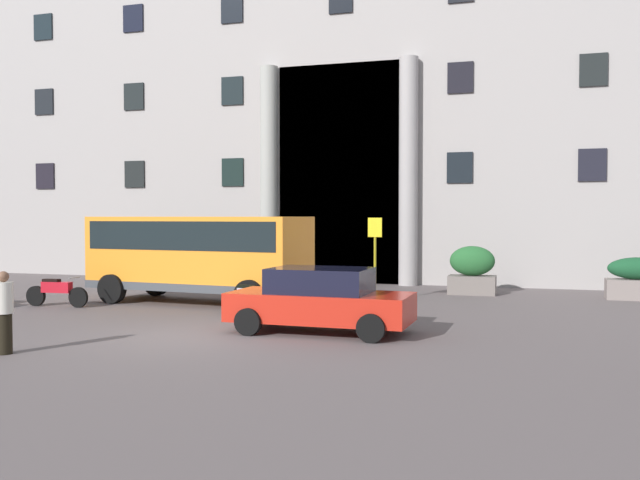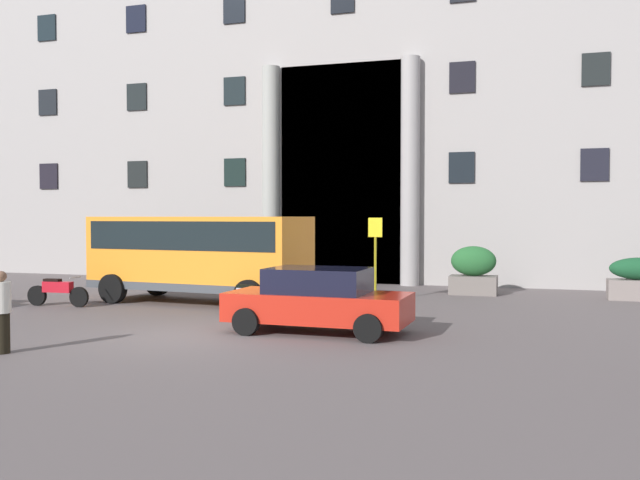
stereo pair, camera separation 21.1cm
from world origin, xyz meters
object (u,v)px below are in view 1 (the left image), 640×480
(bus_stop_sign, at_px, (375,250))
(parked_sedan_second, at_px, (320,300))
(motorcycle_near_kerb, at_px, (56,291))
(hedge_planter_far_east, at_px, (639,279))
(pedestrian_man_red_shirt, at_px, (4,313))
(hedge_planter_far_west, at_px, (143,265))
(hedge_planter_entrance_left, at_px, (472,271))
(motorcycle_far_end, at_px, (251,299))
(orange_minibus, at_px, (199,251))

(bus_stop_sign, distance_m, parked_sedan_second, 5.99)
(motorcycle_near_kerb, bearing_deg, bus_stop_sign, 21.36)
(hedge_planter_far_east, xyz_separation_m, pedestrian_man_red_shirt, (-13.10, -13.11, 0.15))
(pedestrian_man_red_shirt, bearing_deg, hedge_planter_far_west, -24.05)
(hedge_planter_entrance_left, relative_size, hedge_planter_far_west, 1.04)
(motorcycle_far_end, bearing_deg, bus_stop_sign, 68.15)
(parked_sedan_second, relative_size, pedestrian_man_red_shirt, 2.60)
(bus_stop_sign, relative_size, hedge_planter_far_west, 1.65)
(parked_sedan_second, xyz_separation_m, motorcycle_far_end, (-2.58, 2.03, -0.30))
(bus_stop_sign, bearing_deg, hedge_planter_far_east, 20.67)
(hedge_planter_entrance_left, relative_size, pedestrian_man_red_shirt, 1.03)
(hedge_planter_far_west, bearing_deg, hedge_planter_entrance_left, -0.38)
(motorcycle_far_end, bearing_deg, hedge_planter_far_west, 148.65)
(hedge_planter_entrance_left, distance_m, hedge_planter_far_east, 5.24)
(hedge_planter_entrance_left, relative_size, parked_sedan_second, 0.39)
(orange_minibus, distance_m, motorcycle_far_end, 3.53)
(hedge_planter_far_west, height_order, parked_sedan_second, hedge_planter_far_west)
(orange_minibus, distance_m, pedestrian_man_red_shirt, 8.32)
(hedge_planter_far_east, bearing_deg, bus_stop_sign, -159.33)
(orange_minibus, bearing_deg, pedestrian_man_red_shirt, -84.39)
(orange_minibus, relative_size, parked_sedan_second, 1.67)
(orange_minibus, xyz_separation_m, hedge_planter_far_east, (13.14, 4.83, -0.94))
(hedge_planter_far_east, distance_m, motorcycle_near_kerb, 18.14)
(bus_stop_sign, height_order, motorcycle_far_end, bus_stop_sign)
(hedge_planter_entrance_left, distance_m, pedestrian_man_red_shirt, 15.33)
(hedge_planter_entrance_left, height_order, motorcycle_near_kerb, hedge_planter_entrance_left)
(hedge_planter_entrance_left, height_order, pedestrian_man_red_shirt, hedge_planter_entrance_left)
(motorcycle_far_end, xyz_separation_m, pedestrian_man_red_shirt, (-2.57, -6.21, 0.36))
(hedge_planter_entrance_left, distance_m, motorcycle_near_kerb, 13.48)
(hedge_planter_entrance_left, distance_m, parked_sedan_second, 9.38)
(hedge_planter_entrance_left, height_order, motorcycle_far_end, hedge_planter_entrance_left)
(hedge_planter_far_west, height_order, hedge_planter_far_east, hedge_planter_far_west)
(hedge_planter_far_west, bearing_deg, pedestrian_man_red_shirt, -69.15)
(hedge_planter_entrance_left, bearing_deg, bus_stop_sign, -131.82)
(hedge_planter_far_east, bearing_deg, hedge_planter_entrance_left, 179.44)
(bus_stop_sign, xyz_separation_m, pedestrian_man_red_shirt, (-5.12, -10.10, -0.82))
(orange_minibus, height_order, motorcycle_far_end, orange_minibus)
(motorcycle_near_kerb, xyz_separation_m, pedestrian_man_red_shirt, (3.68, -6.21, 0.35))
(parked_sedan_second, xyz_separation_m, pedestrian_man_red_shirt, (-5.16, -4.18, 0.06))
(hedge_planter_far_west, distance_m, pedestrian_man_red_shirt, 14.18)
(hedge_planter_far_west, xyz_separation_m, motorcycle_near_kerb, (1.36, -7.04, -0.27))
(hedge_planter_far_east, xyz_separation_m, motorcycle_far_end, (-10.52, -6.90, -0.20))
(bus_stop_sign, xyz_separation_m, parked_sedan_second, (0.03, -5.93, -0.87))
(hedge_planter_far_east, distance_m, motorcycle_far_end, 12.59)
(motorcycle_near_kerb, distance_m, pedestrian_man_red_shirt, 7.23)
(orange_minibus, bearing_deg, motorcycle_far_end, -33.09)
(hedge_planter_far_east, height_order, motorcycle_far_end, hedge_planter_far_east)
(bus_stop_sign, xyz_separation_m, hedge_planter_entrance_left, (2.74, 3.06, -0.83))
(hedge_planter_entrance_left, xyz_separation_m, hedge_planter_far_east, (5.24, -0.05, -0.14))
(bus_stop_sign, xyz_separation_m, motorcycle_far_end, (-2.55, -3.89, -1.18))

